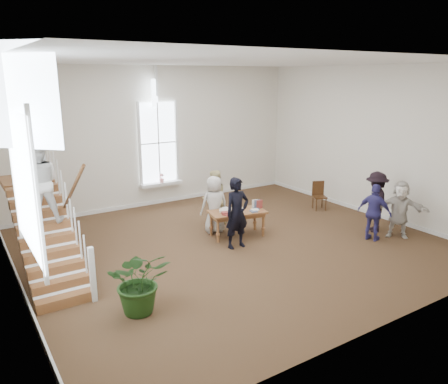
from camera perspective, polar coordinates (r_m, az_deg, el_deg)
ground at (r=11.24m, az=1.29°, el=-6.87°), size 10.00×10.00×0.00m
room_shell at (r=14.78m, az=-8.23°, el=0.00°), size 10.49×10.00×10.00m
staircase at (r=9.86m, az=-22.74°, el=-1.30°), size 1.10×4.10×2.92m
library_table at (r=11.62m, az=1.69°, el=-2.89°), size 1.61×1.04×0.76m
police_officer at (r=10.79m, az=1.72°, el=-2.77°), size 0.66×0.43×1.79m
elderly_woman at (r=11.88m, az=-1.28°, el=-1.64°), size 0.84×0.62×1.57m
person_yellow at (r=12.44m, az=-1.30°, el=-0.79°), size 0.87×0.73×1.61m
woman_cluster_a at (r=11.95m, az=19.04°, el=-2.54°), size 0.62×0.95×1.51m
woman_cluster_b at (r=12.65m, az=19.20°, el=-1.21°), size 1.16×1.23×1.67m
woman_cluster_c at (r=12.42m, az=21.94°, el=-2.10°), size 1.26×1.38×1.54m
floor_plant at (r=8.14m, az=-10.92°, el=-11.31°), size 1.36×1.27×1.23m
side_chair at (r=14.35m, az=12.29°, el=-0.25°), size 0.52×0.52×0.90m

